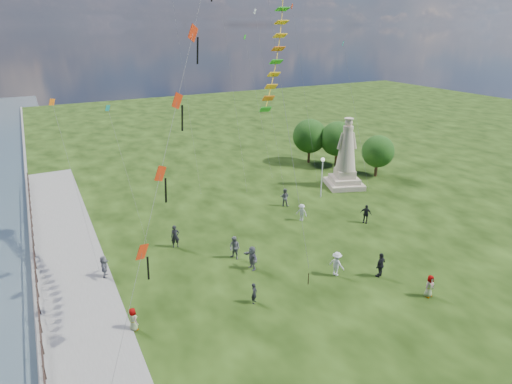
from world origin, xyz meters
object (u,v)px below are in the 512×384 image
person_2 (337,264)px  person_7 (285,197)px  person_8 (302,212)px  person_9 (366,214)px  person_4 (429,286)px  lamppost (322,169)px  person_10 (133,319)px  person_1 (235,248)px  person_0 (254,293)px  person_6 (175,236)px  person_3 (381,265)px  statue (346,161)px  person_5 (104,268)px  person_11 (252,258)px

person_2 → person_7: size_ratio=1.01×
person_8 → person_9: person_9 is taller
person_4 → person_9: (4.01, 10.84, 0.09)m
person_2 → person_7: (3.35, 12.70, -0.01)m
lamppost → person_10: (-22.31, -12.11, -2.38)m
person_1 → lamppost: bearing=90.1°
person_0 → person_6: bearing=59.1°
person_4 → person_6: (-12.83, 14.48, 0.16)m
person_9 → person_0: bearing=-104.6°
person_3 → person_2: bearing=-49.4°
person_1 → person_7: (8.87, 7.18, -0.03)m
lamppost → person_3: lamppost is taller
statue → person_0: size_ratio=5.33×
person_2 → person_8: (2.92, 8.98, -0.11)m
person_2 → person_9: person_2 is taller
person_1 → person_3: size_ratio=0.99×
person_1 → person_2: bearing=16.4°
person_1 → person_4: size_ratio=1.19×
lamppost → person_7: 5.10m
lamppost → person_2: 15.29m
person_0 → person_6: size_ratio=0.76×
person_1 → person_9: 13.37m
person_0 → person_10: 7.64m
statue → person_5: statue is taller
statue → person_8: 10.94m
statue → person_0: statue is taller
person_9 → person_11: (-12.85, -2.26, 0.04)m
person_6 → person_7: 12.75m
person_9 → person_11: size_ratio=0.96×
lamppost → person_11: size_ratio=2.34×
person_0 → statue: bearing=-6.2°
person_9 → person_10: (-22.22, -5.09, -0.14)m
person_8 → person_6: bearing=-125.8°
statue → person_1: size_ratio=4.10×
statue → lamppost: size_ratio=1.78×
person_6 → person_9: (16.84, -3.64, -0.07)m
person_4 → person_7: bearing=86.0°
person_8 → lamppost: bearing=94.6°
person_2 → person_6: bearing=23.5°
person_8 → person_11: bearing=-89.2°
lamppost → person_11: bearing=-144.3°
statue → person_7: bearing=-149.4°
statue → person_2: size_ratio=4.17×
person_1 → person_5: person_1 is taller
statue → person_1: bearing=-133.6°
lamppost → person_4: (-4.10, -17.87, -2.33)m
person_3 → person_11: person_3 is taller
person_7 → person_10: size_ratio=1.22×
person_5 → person_10: bearing=-160.9°
lamppost → person_4: bearing=-102.9°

